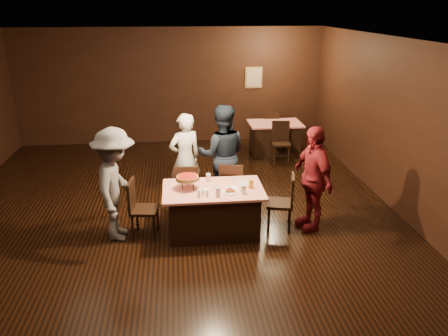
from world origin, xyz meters
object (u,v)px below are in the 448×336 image
at_px(diner_grey_knit, 116,185).
at_px(glass_front_right, 243,190).
at_px(diner_red_shirt, 313,178).
at_px(chair_far_right, 232,186).
at_px(back_table, 274,138).
at_px(chair_back_near, 281,142).
at_px(main_table, 213,210).
at_px(chair_end_left, 144,209).
at_px(chair_far_left, 187,188).
at_px(glass_back, 208,178).
at_px(chair_end_right, 280,202).
at_px(diner_white_jacket, 185,158).
at_px(glass_amber, 251,184).
at_px(plate_empty, 246,183).
at_px(diner_navy_hoodie, 222,155).
at_px(pizza_stand, 187,178).
at_px(glass_front_left, 218,192).
at_px(chair_back_far, 270,128).

relative_size(diner_grey_knit, glass_front_right, 12.92).
bearing_deg(diner_red_shirt, chair_far_right, -135.30).
xyz_separation_m(back_table, chair_back_near, (0.00, -0.70, 0.09)).
xyz_separation_m(main_table, chair_end_left, (-1.10, 0.00, 0.09)).
bearing_deg(chair_end_left, chair_far_left, -35.56).
height_order(chair_end_left, glass_back, chair_end_left).
bearing_deg(back_table, chair_far_left, -125.57).
bearing_deg(chair_end_right, diner_white_jacket, -116.31).
bearing_deg(glass_amber, plate_empty, 104.04).
bearing_deg(back_table, diner_white_jacket, -130.62).
relative_size(chair_end_left, diner_navy_hoodie, 0.51).
xyz_separation_m(pizza_stand, plate_empty, (0.95, 0.10, -0.17)).
height_order(chair_end_left, diner_red_shirt, diner_red_shirt).
relative_size(diner_white_jacket, glass_amber, 12.18).
relative_size(main_table, glass_amber, 11.43).
relative_size(pizza_stand, plate_empty, 1.52).
height_order(chair_end_right, diner_red_shirt, diner_red_shirt).
xyz_separation_m(chair_back_near, glass_back, (-1.94, -2.95, 0.37)).
bearing_deg(glass_front_right, chair_back_near, 67.67).
xyz_separation_m(diner_white_jacket, diner_navy_hoodie, (0.68, -0.11, 0.08)).
height_order(back_table, diner_grey_knit, diner_grey_knit).
bearing_deg(glass_back, back_table, 62.03).
bearing_deg(glass_back, chair_end_left, -164.05).
relative_size(diner_red_shirt, glass_front_right, 12.51).
distance_m(chair_far_left, chair_end_left, 1.03).
bearing_deg(diner_white_jacket, diner_navy_hoodie, 146.72).
xyz_separation_m(diner_red_shirt, glass_front_left, (-1.57, -0.30, -0.04)).
bearing_deg(glass_back, chair_end_right, -14.62).
relative_size(chair_end_right, diner_red_shirt, 0.54).
distance_m(main_table, plate_empty, 0.69).
bearing_deg(diner_red_shirt, chair_far_left, -124.15).
distance_m(chair_end_right, diner_grey_knit, 2.65).
bearing_deg(glass_amber, glass_front_left, -155.56).
distance_m(chair_far_right, chair_back_far, 4.08).
height_order(chair_far_left, chair_far_right, same).
bearing_deg(glass_front_right, chair_far_right, 92.86).
relative_size(chair_back_near, glass_front_right, 6.79).
bearing_deg(back_table, diner_grey_knit, -130.76).
distance_m(back_table, diner_navy_hoodie, 3.27).
xyz_separation_m(chair_back_far, plate_empty, (-1.34, -4.40, 0.30)).
height_order(diner_grey_knit, glass_front_left, diner_grey_knit).
bearing_deg(chair_far_left, chair_end_right, 157.05).
bearing_deg(diner_grey_knit, diner_red_shirt, -86.80).
relative_size(diner_red_shirt, glass_back, 12.51).
bearing_deg(diner_white_jacket, glass_front_right, 95.67).
bearing_deg(glass_front_left, back_table, 66.62).
distance_m(chair_end_right, plate_empty, 0.65).
xyz_separation_m(chair_back_far, diner_grey_knit, (-3.40, -4.54, 0.43)).
bearing_deg(diner_navy_hoodie, diner_grey_knit, 39.20).
bearing_deg(chair_end_right, glass_front_left, -60.21).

